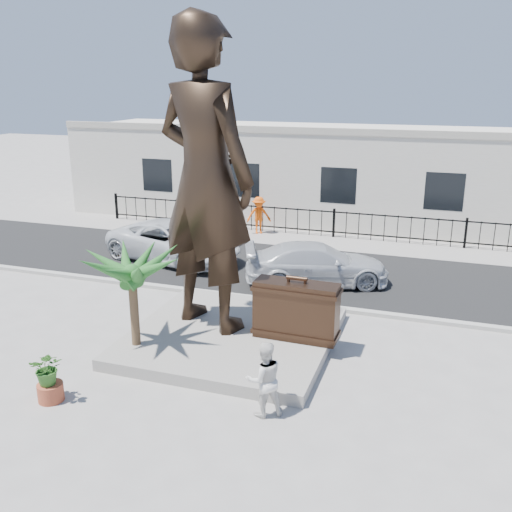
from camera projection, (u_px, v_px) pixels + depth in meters
The scene contains 16 objects.
ground at pixel (230, 370), 13.75m from camera, with size 100.00×100.00×0.00m, color #9E9991.
street at pixel (308, 270), 20.99m from camera, with size 40.00×7.00×0.01m, color black.
curb at pixel (281, 302), 17.81m from camera, with size 40.00×0.25×0.12m, color #A5A399.
far_sidewalk at pixel (330, 242), 24.61m from camera, with size 40.00×2.50×0.02m, color #9E9991.
plinth at pixel (232, 336), 15.22m from camera, with size 5.20×5.20×0.30m, color gray.
fence at pixel (334, 224), 25.16m from camera, with size 22.00×0.10×1.20m, color black.
building at pixel (351, 174), 28.49m from camera, with size 28.00×7.00×4.40m, color silver.
statue at pixel (205, 179), 14.54m from camera, with size 2.91×1.91×7.98m, color black.
suitcase at pixel (296, 310), 14.58m from camera, with size 2.15×0.68×1.51m, color #301F14.
tourist at pixel (264, 379), 11.71m from camera, with size 0.80×0.62×1.64m, color silver.
car_white at pixel (174, 242), 21.88m from camera, with size 2.48×5.38×1.50m, color silver.
car_silver at pixel (317, 264), 19.35m from camera, with size 1.97×4.86×1.41m, color silver.
worker at pixel (259, 215), 25.68m from camera, with size 1.09×0.62×1.68m, color #F3560C.
palm_tree at pixel (137, 354), 14.53m from camera, with size 1.80×1.80×3.20m, color #215820, non-canonical shape.
planter at pixel (51, 392), 12.40m from camera, with size 0.56×0.56×0.40m, color #A0442A.
shrub at pixel (48, 368), 12.23m from camera, with size 0.70×0.60×0.77m, color #2C5D1E.
Camera 1 is at (4.53, -11.47, 6.71)m, focal length 40.00 mm.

